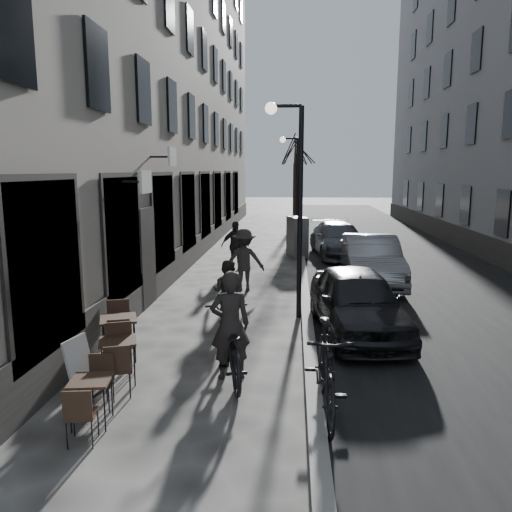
# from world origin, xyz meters

# --- Properties ---
(ground) EXTENTS (120.00, 120.00, 0.00)m
(ground) POSITION_xyz_m (0.00, 0.00, 0.00)
(ground) COLOR #393634
(ground) RESTS_ON ground
(road) EXTENTS (7.30, 60.00, 0.00)m
(road) POSITION_xyz_m (3.85, 16.00, 0.00)
(road) COLOR black
(road) RESTS_ON ground
(kerb) EXTENTS (0.25, 60.00, 0.12)m
(kerb) POSITION_xyz_m (0.20, 16.00, 0.06)
(kerb) COLOR gray
(kerb) RESTS_ON ground
(building_left) EXTENTS (4.00, 35.00, 16.00)m
(building_left) POSITION_xyz_m (-6.00, 16.50, 8.00)
(building_left) COLOR gray
(building_left) RESTS_ON ground
(streetlamp_near) EXTENTS (0.90, 0.28, 5.09)m
(streetlamp_near) POSITION_xyz_m (-0.17, 6.00, 3.16)
(streetlamp_near) COLOR black
(streetlamp_near) RESTS_ON ground
(streetlamp_far) EXTENTS (0.90, 0.28, 5.09)m
(streetlamp_far) POSITION_xyz_m (-0.17, 18.00, 3.16)
(streetlamp_far) COLOR black
(streetlamp_far) RESTS_ON ground
(tree_near) EXTENTS (2.40, 2.40, 5.70)m
(tree_near) POSITION_xyz_m (-0.10, 21.00, 4.66)
(tree_near) COLOR black
(tree_near) RESTS_ON ground
(tree_far) EXTENTS (2.40, 2.40, 5.70)m
(tree_far) POSITION_xyz_m (-0.10, 27.00, 4.66)
(tree_far) COLOR black
(tree_far) RESTS_ON ground
(bistro_set_a) EXTENTS (0.62, 1.38, 0.80)m
(bistro_set_a) POSITION_xyz_m (-2.96, 0.55, 0.41)
(bistro_set_a) COLOR #2F2014
(bistro_set_a) RESTS_ON ground
(bistro_set_b) EXTENTS (0.86, 1.53, 0.88)m
(bistro_set_b) POSITION_xyz_m (-3.08, 1.99, 0.45)
(bistro_set_b) COLOR #2F2014
(bistro_set_b) RESTS_ON ground
(bistro_set_c) EXTENTS (0.97, 1.68, 0.96)m
(bistro_set_c) POSITION_xyz_m (-3.42, 3.00, 0.49)
(bistro_set_c) COLOR #2F2014
(bistro_set_c) RESTS_ON ground
(sign_board) EXTENTS (0.45, 0.61, 0.97)m
(sign_board) POSITION_xyz_m (-3.46, 1.37, 0.39)
(sign_board) COLOR black
(sign_board) RESTS_ON ground
(utility_cabinet) EXTENTS (0.93, 1.24, 1.66)m
(utility_cabinet) POSITION_xyz_m (0.01, 14.64, 0.83)
(utility_cabinet) COLOR #5E5E60
(utility_cabinet) RESTS_ON ground
(bicycle) EXTENTS (1.27, 2.32, 1.16)m
(bicycle) POSITION_xyz_m (-1.21, 2.29, 0.58)
(bicycle) COLOR black
(bicycle) RESTS_ON ground
(cyclist_rider) EXTENTS (0.78, 0.61, 1.89)m
(cyclist_rider) POSITION_xyz_m (-1.21, 2.29, 0.95)
(cyclist_rider) COLOR black
(cyclist_rider) RESTS_ON ground
(pedestrian_near) EXTENTS (0.87, 0.76, 1.52)m
(pedestrian_near) POSITION_xyz_m (-1.67, 5.36, 0.76)
(pedestrian_near) COLOR #272622
(pedestrian_near) RESTS_ON ground
(pedestrian_mid) EXTENTS (1.25, 0.78, 1.85)m
(pedestrian_mid) POSITION_xyz_m (-1.60, 8.63, 0.93)
(pedestrian_mid) COLOR #2C2A26
(pedestrian_mid) RESTS_ON ground
(pedestrian_far) EXTENTS (1.11, 0.78, 1.75)m
(pedestrian_far) POSITION_xyz_m (-2.24, 11.79, 0.88)
(pedestrian_far) COLOR black
(pedestrian_far) RESTS_ON ground
(car_near) EXTENTS (2.14, 4.41, 1.45)m
(car_near) POSITION_xyz_m (1.26, 4.87, 0.72)
(car_near) COLOR black
(car_near) RESTS_ON ground
(car_mid) EXTENTS (1.71, 4.64, 1.52)m
(car_mid) POSITION_xyz_m (2.30, 9.80, 0.76)
(car_mid) COLOR gray
(car_mid) RESTS_ON ground
(car_far) EXTENTS (2.42, 4.95, 1.39)m
(car_far) POSITION_xyz_m (1.73, 14.99, 0.69)
(car_far) COLOR #3E4249
(car_far) RESTS_ON ground
(moped) EXTENTS (0.70, 2.25, 1.34)m
(moped) POSITION_xyz_m (0.35, 1.13, 0.67)
(moped) COLOR black
(moped) RESTS_ON ground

